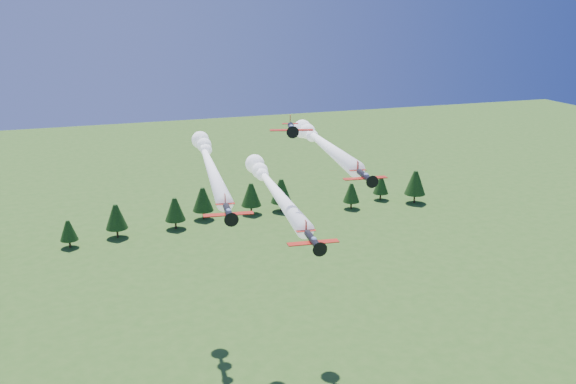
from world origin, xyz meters
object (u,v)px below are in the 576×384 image
object	(u,v)px
plane_lead	(271,186)
plane_left	(208,161)
plane_right	(320,141)
plane_slot	(291,128)

from	to	relation	value
plane_lead	plane_left	distance (m)	15.48
plane_lead	plane_right	world-z (taller)	plane_right
plane_lead	plane_slot	world-z (taller)	plane_slot
plane_lead	plane_left	size ratio (longest dim) A/B	0.88
plane_slot	plane_left	bearing A→B (deg)	124.86
plane_left	plane_right	distance (m)	21.19
plane_left	plane_right	world-z (taller)	plane_right
plane_left	plane_lead	bearing A→B (deg)	-51.03
plane_lead	plane_right	distance (m)	13.25
plane_left	plane_right	bearing A→B (deg)	-17.05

